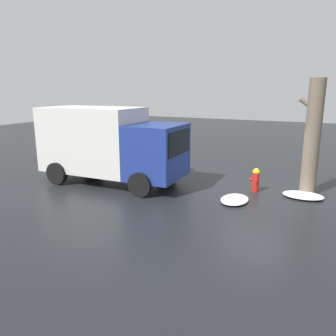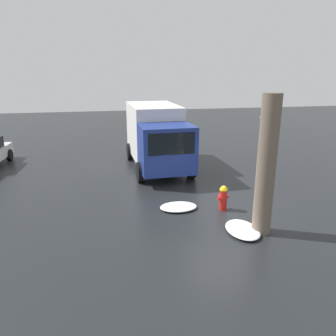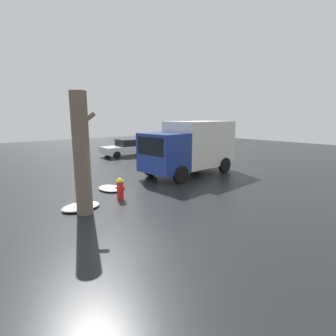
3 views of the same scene
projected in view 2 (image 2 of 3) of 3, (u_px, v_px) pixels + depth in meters
ground_plane at (223, 210)px, 11.59m from camera, size 60.00×60.00×0.00m
fire_hydrant at (223, 198)px, 11.45m from camera, size 0.38×0.47×0.90m
tree_trunk at (266, 166)px, 9.42m from camera, size 0.84×0.55×4.16m
delivery_truck at (157, 135)px, 16.17m from camera, size 6.00×2.77×3.07m
snow_pile_by_hydrant at (243, 230)px, 9.97m from camera, size 1.40×0.97×0.17m
snow_pile_curbside at (178, 207)px, 11.63m from camera, size 0.92×1.32×0.16m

